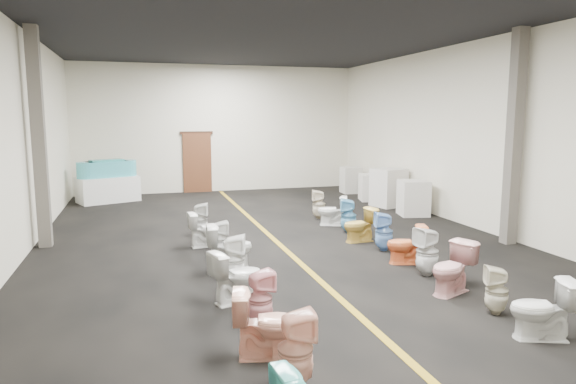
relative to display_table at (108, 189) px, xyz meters
The scene contains 35 objects.
floor 7.60m from the display_table, 60.15° to the right, with size 16.00×16.00×0.00m, color black.
ceiling 8.62m from the display_table, 60.15° to the right, with size 16.00×16.00×0.00m, color black.
wall_back 4.44m from the display_table, 20.59° to the left, with size 10.00×10.00×0.00m, color beige.
wall_left 6.94m from the display_table, 100.53° to the right, with size 16.00×16.00×0.00m, color beige.
wall_right 11.13m from the display_table, 36.86° to the right, with size 16.00×16.00×0.00m, color beige.
aisle_stripe 7.60m from the display_table, 60.15° to the right, with size 0.12×15.60×0.01m, color olive.
back_door 3.34m from the display_table, 24.54° to the left, with size 1.00×0.10×2.10m, color #562D19.
door_frame 3.70m from the display_table, 24.70° to the left, with size 1.15×0.08×0.10m, color #331C11.
column_left 5.96m from the display_table, 99.89° to the right, with size 0.25×0.25×4.50m, color #59544C.
column_right 11.89m from the display_table, 43.46° to the right, with size 0.25×0.25×4.50m, color #59544C.
display_table is the anchor object (origin of this frame).
bathtub 0.67m from the display_table, behind, with size 1.78×1.09×0.55m.
appliance_crate_a 9.44m from the display_table, 29.93° to the right, with size 0.75×0.75×0.96m, color silver.
appliance_crate_b 8.79m from the display_table, 21.56° to the right, with size 0.83×0.83×1.15m, color silver.
appliance_crate_c 8.44m from the display_table, 14.35° to the right, with size 0.76×0.76×0.86m, color silver.
appliance_crate_d 8.19m from the display_table, ahead, with size 0.64×0.64×0.92m, color beige.
toilet_left_1 12.68m from the display_table, 79.10° to the right, with size 0.36×0.37×0.80m, color #EBAA91.
toilet_left_2 11.95m from the display_table, 79.00° to the right, with size 0.44×0.77×0.79m, color #F3A98E.
toilet_left_3 11.12m from the display_table, 77.52° to the right, with size 0.33×0.34×0.74m, color pink.
toilet_left_4 10.18m from the display_table, 77.10° to the right, with size 0.44×0.77×0.79m, color silver.
toilet_left_5 9.40m from the display_table, 75.35° to the right, with size 0.37×0.37×0.81m, color white.
toilet_left_6 8.62m from the display_table, 73.44° to the right, with size 0.45×0.80×0.81m, color silver.
toilet_left_7 7.79m from the display_table, 72.01° to the right, with size 0.32×0.32×0.71m, color silver.
toilet_left_8 6.92m from the display_table, 70.99° to the right, with size 0.41×0.72×0.73m, color white.
toilet_left_9 6.01m from the display_table, 68.04° to the right, with size 0.34×0.35×0.76m, color silver.
toilet_right_1 13.45m from the display_table, 65.34° to the right, with size 0.43×0.75×0.76m, color silver.
toilet_right_2 12.70m from the display_table, 63.75° to the right, with size 0.31×0.31×0.68m, color beige.
toilet_right_3 11.86m from the display_table, 62.29° to the right, with size 0.45×0.78×0.80m, color #E1A19F.
toilet_right_4 11.12m from the display_table, 59.59° to the right, with size 0.38×0.39×0.84m, color silver.
toilet_right_5 10.50m from the display_table, 57.44° to the right, with size 0.41×0.71×0.73m, color orange.
toilet_right_6 9.72m from the display_table, 54.29° to the right, with size 0.36×0.37×0.80m, color #78A9E3.
toilet_right_7 8.96m from the display_table, 52.04° to the right, with size 0.41×0.72×0.74m, color gold.
toilet_right_8 8.36m from the display_table, 47.73° to the right, with size 0.36×0.37×0.81m, color #67B2DD.
toilet_right_9 7.69m from the display_table, 43.75° to the right, with size 0.41×0.72×0.74m, color white.
toilet_right_10 7.08m from the display_table, 38.80° to the right, with size 0.35×0.36×0.77m, color beige.
Camera 1 is at (-2.81, -10.50, 2.72)m, focal length 32.00 mm.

